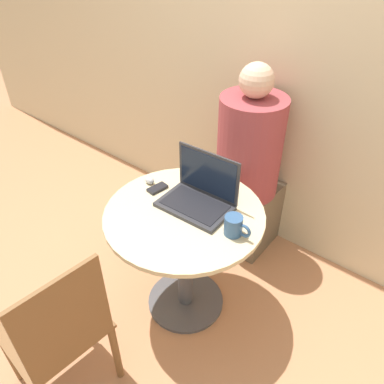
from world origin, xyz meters
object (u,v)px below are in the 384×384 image
(laptop, at_px, (199,194))
(person_seated, at_px, (251,177))
(cell_phone, at_px, (157,188))
(chair_empty, at_px, (60,333))

(laptop, bearing_deg, person_seated, 94.23)
(cell_phone, height_order, chair_empty, chair_empty)
(person_seated, bearing_deg, cell_phone, -107.45)
(laptop, relative_size, chair_empty, 0.41)
(laptop, bearing_deg, cell_phone, -169.72)
(cell_phone, xyz_separation_m, chair_empty, (0.14, -0.78, -0.26))
(chair_empty, xyz_separation_m, person_seated, (0.06, 1.43, 0.08))
(laptop, xyz_separation_m, person_seated, (-0.04, 0.61, -0.23))
(cell_phone, distance_m, person_seated, 0.71)
(cell_phone, relative_size, chair_empty, 0.13)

